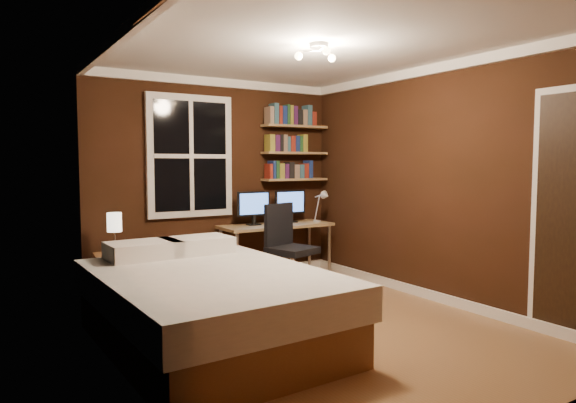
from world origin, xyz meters
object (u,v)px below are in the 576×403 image
bed (209,305)px  desk (276,229)px  nightstand (116,278)px  monitor_right (290,206)px  office_chair (289,260)px  radiator (192,261)px  bedside_lamp (115,233)px  monitor_left (254,208)px  desk_lamp (321,206)px

bed → desk: 2.49m
nightstand → desk: 2.06m
nightstand → desk: size_ratio=0.35×
monitor_right → nightstand: bearing=-175.7°
desk → office_chair: office_chair is taller
radiator → office_chair: office_chair is taller
bed → desk: bed is taller
nightstand → bed: bearing=-73.4°
desk → monitor_right: monitor_right is taller
bedside_lamp → monitor_left: bearing=5.6°
nightstand → bedside_lamp: bearing=0.0°
bed → office_chair: bearing=34.0°
desk_lamp → office_chair: (-0.88, -0.63, -0.52)m
bedside_lamp → office_chair: (1.73, -0.68, -0.35)m
nightstand → desk_lamp: 2.70m
radiator → desk: desk is taller
monitor_left → bedside_lamp: bearing=-174.4°
desk_lamp → office_chair: size_ratio=0.43×
desk → monitor_left: 0.40m
bed → monitor_right: (1.95, 1.87, 0.58)m
bed → monitor_right: size_ratio=5.16×
desk_lamp → office_chair: bearing=-144.3°
nightstand → bedside_lamp: 0.48m
monitor_left → desk_lamp: desk_lamp is taller
nightstand → bedside_lamp: bedside_lamp is taller
nightstand → radiator: bearing=21.8°
nightstand → desk_lamp: bearing=4.5°
bedside_lamp → nightstand: bearing=0.0°
radiator → desk_lamp: (1.66, -0.33, 0.61)m
bedside_lamp → desk_lamp: desk_lamp is taller
radiator → desk_lamp: 1.80m
bedside_lamp → desk_lamp: 2.62m
monitor_left → office_chair: 0.99m
desk → office_chair: (-0.29, -0.78, -0.24)m
bedside_lamp → monitor_right: 2.29m
desk → desk_lamp: size_ratio=3.31×
nightstand → desk_lamp: size_ratio=1.17×
desk → office_chair: bearing=-110.7°
monitor_left → desk: bearing=-14.2°
radiator → office_chair: (0.78, -0.96, 0.09)m
desk → monitor_left: (-0.29, 0.07, 0.27)m
monitor_left → radiator: bearing=172.0°
office_chair → nightstand: bearing=141.2°
nightstand → radiator: radiator is taller
bedside_lamp → monitor_left: monitor_left is taller
bedside_lamp → radiator: bedside_lamp is taller
radiator → monitor_right: 1.46m
radiator → desk: (1.07, -0.18, 0.33)m
nightstand → monitor_right: 2.37m
nightstand → monitor_right: size_ratio=1.16×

